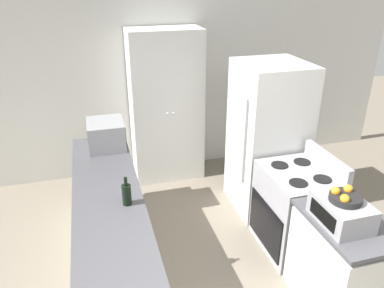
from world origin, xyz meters
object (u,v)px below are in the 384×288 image
pantry_cabinet (166,107)px  wine_bottle (127,194)px  microwave (106,134)px  fruit_bowl (345,197)px  toaster_oven (341,212)px  stove (295,210)px  refrigerator (267,139)px

pantry_cabinet → wine_bottle: bearing=-111.3°
microwave → fruit_bowl: fruit_bowl is taller
microwave → wine_bottle: bearing=-86.2°
wine_bottle → toaster_oven: wine_bottle is taller
stove → wine_bottle: wine_bottle is taller
refrigerator → wine_bottle: refrigerator is taller
pantry_cabinet → fruit_bowl: pantry_cabinet is taller
toaster_oven → fruit_bowl: fruit_bowl is taller
pantry_cabinet → refrigerator: bearing=-47.5°
refrigerator → wine_bottle: (-1.74, -0.90, 0.09)m
stove → wine_bottle: size_ratio=4.09×
toaster_oven → refrigerator: bearing=83.8°
stove → microwave: microwave is taller
pantry_cabinet → toaster_oven: pantry_cabinet is taller
refrigerator → wine_bottle: bearing=-152.6°
pantry_cabinet → microwave: bearing=-137.7°
pantry_cabinet → stove: size_ratio=1.95×
microwave → pantry_cabinet: bearing=42.3°
stove → fruit_bowl: bearing=-99.0°
pantry_cabinet → refrigerator: 1.45m
refrigerator → toaster_oven: size_ratio=3.99×
stove → fruit_bowl: 1.06m
pantry_cabinet → wine_bottle: pantry_cabinet is taller
pantry_cabinet → toaster_oven: bearing=-73.4°
pantry_cabinet → stove: (0.93, -1.87, -0.57)m
stove → microwave: 2.17m
stove → wine_bottle: 1.78m
stove → fruit_bowl: size_ratio=4.28×
refrigerator → wine_bottle: size_ratio=6.97×
fruit_bowl → wine_bottle: bearing=155.5°
pantry_cabinet → fruit_bowl: (0.80, -2.68, 0.11)m
refrigerator → fruit_bowl: 1.64m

